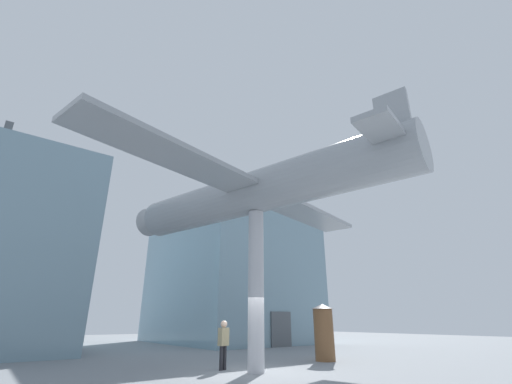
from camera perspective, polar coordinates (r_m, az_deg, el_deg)
The scene contains 6 objects.
ground_plane at distance 13.39m, azimuth -0.00°, elevation -27.94°, with size 80.00×80.00×0.00m, color gray.
glass_pavilion_right at distance 31.56m, azimuth -4.56°, elevation -13.89°, with size 10.37×13.84×11.35m.
support_pylon_central at distance 13.34m, azimuth -0.00°, elevation -15.44°, with size 0.60×0.60×5.82m.
suspended_airplane at distance 14.30m, azimuth -0.52°, elevation -0.10°, with size 15.27×14.36×3.09m.
visitor_person at distance 14.07m, azimuth -5.45°, elevation -23.49°, with size 0.44×0.31×1.70m.
info_kiosk at distance 17.24m, azimuth 11.23°, elevation -21.78°, with size 1.03×1.03×2.44m.
Camera 1 is at (-8.05, -10.57, 1.70)m, focal length 24.00 mm.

